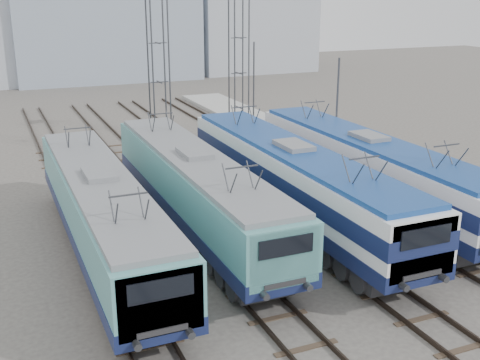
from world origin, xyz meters
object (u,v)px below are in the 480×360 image
object	(u,v)px
catenary_tower_east	(239,50)
mast_rear	(254,88)
locomotive_center_left	(197,187)
locomotive_far_left	(103,211)
locomotive_far_right	(369,166)
mast_mid	(336,117)
catenary_tower_west	(158,57)
locomotive_center_right	(295,178)

from	to	relation	value
catenary_tower_east	mast_rear	distance (m)	4.28
locomotive_center_left	catenary_tower_east	size ratio (longest dim) A/B	1.50
locomotive_far_left	locomotive_far_right	world-z (taller)	locomotive_far_right
locomotive_far_left	mast_mid	size ratio (longest dim) A/B	2.51
catenary_tower_west	catenary_tower_east	size ratio (longest dim) A/B	1.00
catenary_tower_west	locomotive_center_right	bearing A→B (deg)	-81.28
mast_rear	locomotive_far_left	bearing A→B (deg)	-128.89
locomotive_center_left	mast_rear	world-z (taller)	mast_rear
locomotive_far_right	mast_mid	xyz separation A→B (m)	(1.85, 6.16, 1.18)
mast_mid	locomotive_far_left	bearing A→B (deg)	-155.40
locomotive_far_right	mast_rear	bearing A→B (deg)	84.18
catenary_tower_west	catenary_tower_east	xyz separation A→B (m)	(6.50, 2.00, 0.00)
locomotive_far_right	catenary_tower_west	size ratio (longest dim) A/B	1.51
locomotive_center_left	locomotive_center_right	distance (m)	4.60
locomotive_center_left	catenary_tower_east	world-z (taller)	catenary_tower_east
mast_rear	catenary_tower_west	bearing A→B (deg)	-155.06
locomotive_far_left	locomotive_center_right	xyz separation A→B (m)	(9.00, 0.36, 0.18)
locomotive_far_left	catenary_tower_east	distance (m)	22.03
locomotive_far_right	catenary_tower_west	xyz separation A→B (m)	(-6.75, 14.16, 4.32)
mast_mid	mast_rear	size ratio (longest dim) A/B	1.00
locomotive_center_left	mast_rear	distance (m)	20.81
locomotive_far_left	locomotive_far_right	size ratio (longest dim) A/B	0.97
mast_mid	mast_rear	world-z (taller)	same
locomotive_far_left	mast_mid	world-z (taller)	mast_mid
locomotive_center_left	catenary_tower_west	bearing A→B (deg)	80.68
locomotive_far_right	mast_rear	world-z (taller)	mast_rear
catenary_tower_west	catenary_tower_east	world-z (taller)	same
mast_rear	locomotive_center_right	bearing A→B (deg)	-108.79
locomotive_center_right	mast_mid	bearing A→B (deg)	46.40
locomotive_center_left	locomotive_center_right	world-z (taller)	locomotive_center_right
catenary_tower_west	mast_mid	distance (m)	12.16
locomotive_center_right	locomotive_center_left	bearing A→B (deg)	167.96
locomotive_far_right	mast_rear	distance (m)	18.29
locomotive_far_right	catenary_tower_west	distance (m)	16.27
catenary_tower_east	mast_mid	size ratio (longest dim) A/B	1.71
mast_rear	catenary_tower_east	bearing A→B (deg)	-136.40
mast_mid	locomotive_far_right	bearing A→B (deg)	-106.71
locomotive_center_right	catenary_tower_west	xyz separation A→B (m)	(-2.25, 14.67, 4.27)
catenary_tower_east	mast_rear	size ratio (longest dim) A/B	1.71
catenary_tower_east	catenary_tower_west	bearing A→B (deg)	-162.90
catenary_tower_east	locomotive_center_left	bearing A→B (deg)	-119.12
locomotive_center_right	locomotive_far_right	distance (m)	4.53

